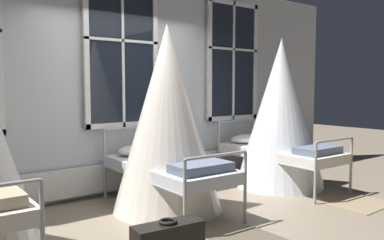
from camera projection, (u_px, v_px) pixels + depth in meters
ground at (180, 216)px, 4.63m from camera, size 21.94×21.94×0.00m
back_wall_with_windows at (119, 81)px, 5.63m from camera, size 8.99×0.10×3.13m
window_bank at (123, 110)px, 5.57m from camera, size 5.32×0.10×2.85m
cot_second at (167, 121)px, 4.81m from camera, size 1.33×1.91×2.23m
cot_third at (280, 115)px, 5.98m from camera, size 1.33×1.90×2.21m
rug_third at (361, 204)px, 5.08m from camera, size 0.82×0.59×0.01m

